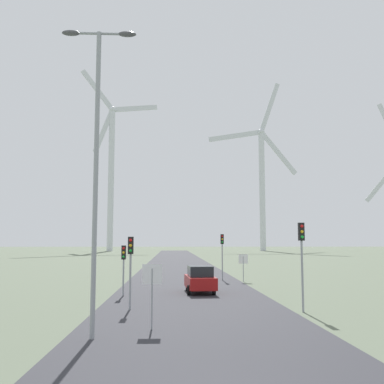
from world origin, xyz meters
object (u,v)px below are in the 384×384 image
(stop_sign_near, at_px, (152,284))
(traffic_light_post_near_right, at_px, (302,247))
(stop_sign_far, at_px, (243,263))
(wind_turbine_left, at_px, (111,165))
(traffic_light_post_mid_right, at_px, (222,246))
(wind_turbine_center, at_px, (262,176))
(car_approaching, at_px, (200,279))
(traffic_light_post_mid_left, at_px, (124,259))
(traffic_light_post_near_left, at_px, (131,256))
(streetlamp, at_px, (97,145))

(stop_sign_near, relative_size, traffic_light_post_near_right, 0.58)
(stop_sign_near, xyz_separation_m, stop_sign_far, (7.08, 21.05, -0.14))
(stop_sign_near, distance_m, wind_turbine_left, 151.91)
(traffic_light_post_mid_right, distance_m, wind_turbine_left, 130.86)
(traffic_light_post_near_right, bearing_deg, wind_turbine_center, 79.16)
(traffic_light_post_near_right, distance_m, traffic_light_post_mid_right, 18.69)
(car_approaching, bearing_deg, stop_sign_near, -102.25)
(traffic_light_post_mid_left, distance_m, wind_turbine_center, 146.77)
(stop_sign_far, xyz_separation_m, traffic_light_post_mid_left, (-9.39, -10.01, 0.72))
(traffic_light_post_mid_left, relative_size, wind_turbine_left, 0.05)
(traffic_light_post_mid_left, height_order, car_approaching, traffic_light_post_mid_left)
(stop_sign_near, height_order, wind_turbine_center, wind_turbine_center)
(traffic_light_post_mid_right, bearing_deg, wind_turbine_left, 102.27)
(traffic_light_post_mid_right, bearing_deg, wind_turbine_center, 76.81)
(traffic_light_post_near_right, relative_size, car_approaching, 1.05)
(traffic_light_post_near_right, bearing_deg, stop_sign_far, 90.85)
(stop_sign_far, relative_size, traffic_light_post_mid_left, 0.73)
(stop_sign_far, distance_m, traffic_light_post_mid_left, 13.74)
(stop_sign_near, xyz_separation_m, wind_turbine_left, (-21.73, 147.34, 29.92))
(stop_sign_far, height_order, traffic_light_post_mid_right, traffic_light_post_mid_right)
(wind_turbine_left, relative_size, wind_turbine_center, 1.02)
(traffic_light_post_mid_left, xyz_separation_m, traffic_light_post_mid_right, (7.72, 11.54, 0.66))
(traffic_light_post_near_right, distance_m, wind_turbine_center, 151.25)
(traffic_light_post_mid_right, height_order, wind_turbine_center, wind_turbine_center)
(traffic_light_post_near_right, xyz_separation_m, car_approaching, (-4.58, 8.67, -2.32))
(wind_turbine_left, bearing_deg, traffic_light_post_near_left, -81.84)
(stop_sign_near, distance_m, traffic_light_post_near_right, 8.47)
(stop_sign_far, distance_m, traffic_light_post_near_right, 17.12)
(wind_turbine_left, distance_m, wind_turbine_center, 57.28)
(stop_sign_far, xyz_separation_m, traffic_light_post_near_left, (-8.43, -15.80, 1.09))
(traffic_light_post_mid_right, xyz_separation_m, wind_turbine_center, (29.96, 127.88, 25.48))
(car_approaching, distance_m, wind_turbine_left, 140.31)
(traffic_light_post_mid_right, bearing_deg, traffic_light_post_near_left, -111.31)
(traffic_light_post_near_right, relative_size, wind_turbine_center, 0.07)
(streetlamp, distance_m, traffic_light_post_near_right, 11.65)
(stop_sign_far, xyz_separation_m, traffic_light_post_mid_right, (-1.67, 1.54, 1.38))
(traffic_light_post_near_right, height_order, wind_turbine_left, wind_turbine_left)
(stop_sign_near, distance_m, wind_turbine_center, 156.86)
(stop_sign_near, xyz_separation_m, traffic_light_post_near_right, (7.33, 4.00, 1.43))
(stop_sign_far, distance_m, wind_turbine_center, 135.17)
(traffic_light_post_near_left, relative_size, wind_turbine_center, 0.06)
(streetlamp, relative_size, traffic_light_post_near_right, 2.62)
(traffic_light_post_near_right, bearing_deg, stop_sign_near, -151.40)
(stop_sign_far, height_order, car_approaching, stop_sign_far)
(stop_sign_near, relative_size, traffic_light_post_mid_left, 0.80)
(traffic_light_post_near_right, xyz_separation_m, traffic_light_post_mid_right, (-1.92, 18.59, -0.19))
(streetlamp, relative_size, stop_sign_far, 4.88)
(car_approaching, xyz_separation_m, wind_turbine_center, (32.62, 137.80, 27.61))
(streetlamp, bearing_deg, stop_sign_near, 39.54)
(traffic_light_post_near_left, bearing_deg, car_approaching, 61.06)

